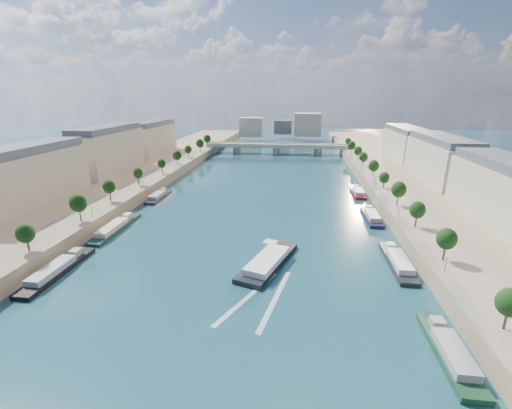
# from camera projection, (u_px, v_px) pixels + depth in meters

# --- Properties ---
(ground) EXTENTS (700.00, 700.00, 0.00)m
(ground) POSITION_uv_depth(u_px,v_px,m) (255.00, 209.00, 141.16)
(ground) COLOR #0D2E3B
(ground) RESTS_ON ground
(quay_left) EXTENTS (44.00, 520.00, 5.00)m
(quay_left) POSITION_uv_depth(u_px,v_px,m) (91.00, 197.00, 148.81)
(quay_left) COLOR #9E8460
(quay_left) RESTS_ON ground
(quay_right) EXTENTS (44.00, 520.00, 5.00)m
(quay_right) POSITION_uv_depth(u_px,v_px,m) (440.00, 210.00, 131.97)
(quay_right) COLOR #9E8460
(quay_right) RESTS_ON ground
(pave_left) EXTENTS (14.00, 520.00, 0.10)m
(pave_left) POSITION_uv_depth(u_px,v_px,m) (123.00, 193.00, 146.26)
(pave_left) COLOR gray
(pave_left) RESTS_ON quay_left
(pave_right) EXTENTS (14.00, 520.00, 0.10)m
(pave_right) POSITION_uv_depth(u_px,v_px,m) (400.00, 203.00, 132.93)
(pave_right) COLOR gray
(pave_right) RESTS_ON quay_right
(trees_left) EXTENTS (4.80, 268.80, 8.26)m
(trees_left) POSITION_uv_depth(u_px,v_px,m) (128.00, 179.00, 146.24)
(trees_left) COLOR #382B1E
(trees_left) RESTS_ON ground
(trees_right) EXTENTS (4.80, 268.80, 8.26)m
(trees_right) POSITION_uv_depth(u_px,v_px,m) (390.00, 183.00, 140.92)
(trees_right) COLOR #382B1E
(trees_right) RESTS_ON ground
(lamps_left) EXTENTS (0.36, 200.36, 4.28)m
(lamps_left) POSITION_uv_depth(u_px,v_px,m) (121.00, 193.00, 135.45)
(lamps_left) COLOR black
(lamps_left) RESTS_ON ground
(lamps_right) EXTENTS (0.36, 200.36, 4.28)m
(lamps_right) POSITION_uv_depth(u_px,v_px,m) (386.00, 192.00, 137.33)
(lamps_right) COLOR black
(lamps_right) RESTS_ON ground
(buildings_left) EXTENTS (16.00, 226.00, 23.20)m
(buildings_left) POSITION_uv_depth(u_px,v_px,m) (75.00, 160.00, 157.34)
(buildings_left) COLOR #BDAC91
(buildings_left) RESTS_ON ground
(buildings_right) EXTENTS (16.00, 226.00, 23.20)m
(buildings_right) POSITION_uv_depth(u_px,v_px,m) (468.00, 169.00, 137.46)
(buildings_right) COLOR #BDAC91
(buildings_right) RESTS_ON ground
(skyline) EXTENTS (79.00, 42.00, 22.00)m
(skyline) POSITION_uv_depth(u_px,v_px,m) (286.00, 126.00, 343.42)
(skyline) COLOR #BDAC91
(skyline) RESTS_ON ground
(bridge) EXTENTS (112.00, 12.00, 8.15)m
(bridge) POSITION_uv_depth(u_px,v_px,m) (277.00, 147.00, 269.03)
(bridge) COLOR #C1B79E
(bridge) RESTS_ON ground
(tour_barge) EXTENTS (16.04, 28.37, 3.75)m
(tour_barge) POSITION_uv_depth(u_px,v_px,m) (268.00, 261.00, 95.21)
(tour_barge) COLOR black
(tour_barge) RESTS_ON ground
(wake) EXTENTS (15.70, 25.72, 0.04)m
(wake) POSITION_uv_depth(u_px,v_px,m) (262.00, 298.00, 79.84)
(wake) COLOR silver
(wake) RESTS_ON ground
(moored_barges_left) EXTENTS (5.00, 158.24, 3.60)m
(moored_barges_left) POSITION_uv_depth(u_px,v_px,m) (55.00, 272.00, 89.70)
(moored_barges_left) COLOR #1A233B
(moored_barges_left) RESTS_ON ground
(moored_barges_right) EXTENTS (5.00, 162.21, 3.60)m
(moored_barges_right) POSITION_uv_depth(u_px,v_px,m) (401.00, 267.00, 92.48)
(moored_barges_right) COLOR black
(moored_barges_right) RESTS_ON ground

